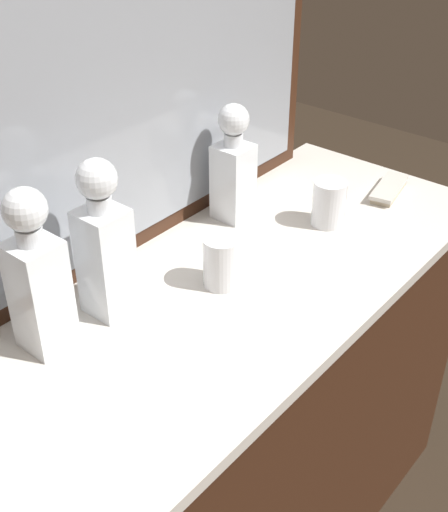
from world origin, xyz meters
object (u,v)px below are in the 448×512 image
Objects in this scene: crystal_decanter_far_right at (39,286)px; crystal_tumbler_rear at (222,263)px; crystal_decanter_center at (105,253)px; crystal_decanter_far_left at (233,174)px; crystal_tumbler_far_left at (329,205)px; silver_brush_rear at (389,189)px.

crystal_decanter_far_right reaches higher than crystal_tumbler_rear.
crystal_decanter_center is 1.01× the size of crystal_decanter_far_right.
crystal_decanter_far_left reaches higher than crystal_tumbler_far_left.
crystal_decanter_far_right is at bearing 175.84° from crystal_decanter_center.
crystal_tumbler_far_left is 0.23m from silver_brush_rear.
crystal_decanter_center reaches higher than crystal_tumbler_rear.
crystal_decanter_far_left is at bearing 3.30° from crystal_decanter_far_right.
crystal_decanter_center is at bearing -174.25° from crystal_decanter_far_left.
crystal_decanter_center is 1.90× the size of silver_brush_rear.
crystal_tumbler_rear reaches higher than silver_brush_rear.
crystal_decanter_center is 1.14× the size of crystal_decanter_far_left.
crystal_decanter_far_right is 0.95m from silver_brush_rear.
crystal_tumbler_far_left is at bearing -59.45° from crystal_decanter_far_left.
silver_brush_rear is at bearing -34.56° from crystal_decanter_far_left.
crystal_tumbler_rear is (-0.23, -0.16, -0.06)m from crystal_decanter_far_left.
crystal_tumbler_rear is at bearing -145.87° from crystal_decanter_far_left.
crystal_decanter_center is 2.93× the size of crystal_tumbler_rear.
silver_brush_rear is (0.23, -0.04, -0.04)m from crystal_tumbler_far_left.
crystal_tumbler_far_left is at bearing 169.81° from silver_brush_rear.
crystal_decanter_center reaches higher than crystal_tumbler_far_left.
crystal_tumbler_far_left is (0.55, -0.15, -0.08)m from crystal_decanter_center.
crystal_decanter_center reaches higher than silver_brush_rear.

